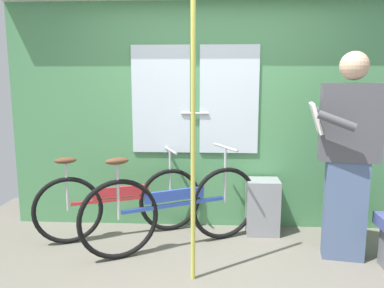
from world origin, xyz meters
name	(u,v)px	position (x,y,z in m)	size (l,w,h in m)	color
ground_plane	(213,276)	(0.00, 0.00, -0.02)	(5.28, 3.82, 0.04)	#666056
train_door_wall	(214,111)	(-0.01, 1.11, 1.24)	(4.28, 0.28, 2.37)	#4C8C56
bicycle_near_door	(120,203)	(-0.92, 0.72, 0.35)	(1.56, 0.73, 0.87)	black
bicycle_leaning_behind	(174,209)	(-0.36, 0.48, 0.38)	(1.59, 0.88, 0.93)	black
passenger_reading_newspaper	(347,152)	(1.13, 0.37, 0.95)	(0.62, 0.56, 1.79)	slate
trash_bin_by_wall	(262,206)	(0.50, 0.89, 0.28)	(0.33, 0.28, 0.56)	gray
handrail_pole	(193,133)	(-0.16, -0.08, 1.17)	(0.04, 0.04, 2.33)	#C6C14C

